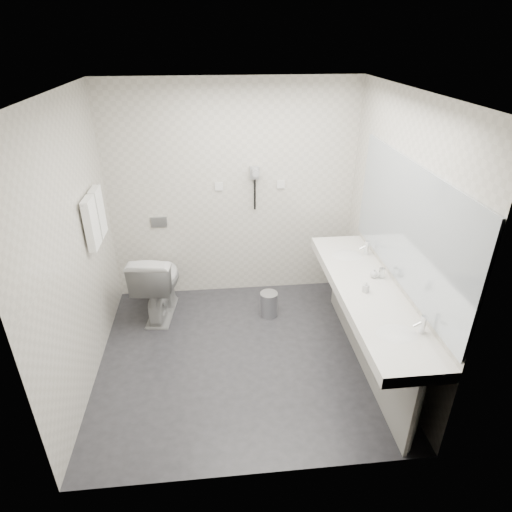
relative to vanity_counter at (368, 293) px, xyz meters
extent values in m
plane|color=#26252A|center=(-1.12, 0.20, -0.80)|extent=(2.80, 2.80, 0.00)
plane|color=silver|center=(-1.12, 0.20, 1.70)|extent=(2.80, 2.80, 0.00)
plane|color=beige|center=(-1.12, 1.50, 0.45)|extent=(2.80, 0.00, 2.80)
plane|color=beige|center=(-1.12, -1.10, 0.45)|extent=(2.80, 0.00, 2.80)
plane|color=beige|center=(-2.52, 0.20, 0.45)|extent=(0.00, 2.60, 2.60)
plane|color=beige|center=(0.27, 0.20, 0.45)|extent=(0.00, 2.60, 2.60)
cube|color=silver|center=(0.00, 0.00, 0.00)|extent=(0.55, 2.20, 0.10)
cube|color=gray|center=(0.02, 0.00, -0.42)|extent=(0.03, 2.15, 0.75)
cylinder|color=silver|center=(0.05, -1.04, -0.42)|extent=(0.06, 0.06, 0.75)
cylinder|color=silver|center=(0.05, 1.04, -0.42)|extent=(0.06, 0.06, 0.75)
cube|color=#B2BCC6|center=(0.26, 0.00, 0.65)|extent=(0.02, 2.20, 1.05)
ellipsoid|color=silver|center=(0.00, -0.65, 0.04)|extent=(0.40, 0.31, 0.05)
ellipsoid|color=silver|center=(0.00, 0.65, 0.04)|extent=(0.40, 0.31, 0.05)
cylinder|color=silver|center=(0.19, -0.65, 0.12)|extent=(0.04, 0.04, 0.15)
cylinder|color=silver|center=(0.19, 0.65, 0.12)|extent=(0.04, 0.04, 0.15)
imported|color=white|center=(-0.04, -0.05, 0.10)|extent=(0.07, 0.07, 0.10)
imported|color=white|center=(0.11, 0.19, 0.09)|extent=(0.10, 0.10, 0.09)
cylinder|color=silver|center=(0.18, 0.18, 0.10)|extent=(0.07, 0.07, 0.10)
imported|color=silver|center=(-2.00, 1.05, -0.39)|extent=(0.55, 0.85, 0.81)
cube|color=#B2B5BA|center=(-1.98, 1.49, 0.15)|extent=(0.18, 0.02, 0.12)
cylinder|color=#B2B5BA|center=(-0.78, 0.88, -0.66)|extent=(0.25, 0.25, 0.28)
cylinder|color=#B2B5BA|center=(-0.78, 0.88, -0.51)|extent=(0.20, 0.20, 0.02)
cylinder|color=silver|center=(-2.47, 0.75, 0.75)|extent=(0.02, 0.62, 0.02)
cube|color=white|center=(-2.46, 0.61, 0.53)|extent=(0.07, 0.24, 0.48)
cube|color=white|center=(-2.46, 0.89, 0.53)|extent=(0.07, 0.24, 0.48)
cube|color=#929397|center=(-0.88, 1.47, 0.70)|extent=(0.10, 0.04, 0.14)
cylinder|color=#929397|center=(-0.88, 1.40, 0.73)|extent=(0.08, 0.14, 0.08)
cylinder|color=black|center=(-0.88, 1.46, 0.45)|extent=(0.02, 0.02, 0.35)
cube|color=silver|center=(-1.27, 1.49, 0.55)|extent=(0.09, 0.02, 0.09)
cube|color=silver|center=(-0.57, 1.49, 0.55)|extent=(0.09, 0.02, 0.09)
camera|label=1|loc=(-1.34, -3.16, 2.11)|focal=30.33mm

